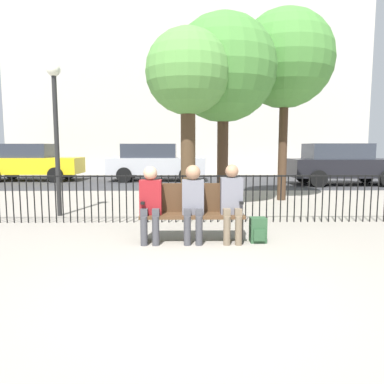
% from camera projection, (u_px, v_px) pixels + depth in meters
% --- Properties ---
extents(ground_plane, '(80.00, 80.00, 0.00)m').
position_uv_depth(ground_plane, '(195.00, 293.00, 3.89)').
color(ground_plane, gray).
extents(park_bench, '(1.64, 0.45, 0.92)m').
position_uv_depth(park_bench, '(192.00, 210.00, 6.00)').
color(park_bench, '#4C331E').
rests_on(park_bench, ground).
extents(seated_person_0, '(0.34, 0.39, 1.21)m').
position_uv_depth(seated_person_0, '(151.00, 200.00, 5.84)').
color(seated_person_0, '#3D3D42').
rests_on(seated_person_0, ground).
extents(seated_person_1, '(0.34, 0.39, 1.23)m').
position_uv_depth(seated_person_1, '(193.00, 199.00, 5.85)').
color(seated_person_1, '#3D3D42').
rests_on(seated_person_1, ground).
extents(seated_person_2, '(0.34, 0.39, 1.23)m').
position_uv_depth(seated_person_2, '(232.00, 199.00, 5.86)').
color(seated_person_2, brown).
rests_on(seated_person_2, ground).
extents(backpack, '(0.25, 0.26, 0.40)m').
position_uv_depth(backpack, '(258.00, 230.00, 5.93)').
color(backpack, '#284C2D').
rests_on(backpack, ground).
extents(fence_railing, '(9.01, 0.03, 0.95)m').
position_uv_depth(fence_railing, '(190.00, 195.00, 7.43)').
color(fence_railing, black).
rests_on(fence_railing, ground).
extents(tree_0, '(2.63, 2.63, 5.19)m').
position_uv_depth(tree_0, '(285.00, 60.00, 10.17)').
color(tree_0, '#422D1E').
rests_on(tree_0, ground).
extents(tree_1, '(1.90, 1.90, 4.11)m').
position_uv_depth(tree_1, '(188.00, 75.00, 8.30)').
color(tree_1, '#4C3823').
rests_on(tree_1, ground).
extents(tree_2, '(2.61, 2.61, 4.72)m').
position_uv_depth(tree_2, '(223.00, 69.00, 9.16)').
color(tree_2, '#422D1E').
rests_on(tree_2, ground).
extents(lamp_post, '(0.28, 0.28, 3.25)m').
position_uv_depth(lamp_post, '(55.00, 115.00, 7.95)').
color(lamp_post, black).
rests_on(lamp_post, ground).
extents(street_surface, '(24.00, 6.00, 0.01)m').
position_uv_depth(street_surface, '(188.00, 182.00, 15.80)').
color(street_surface, '#333335').
rests_on(street_surface, ground).
extents(parked_car_0, '(4.20, 1.94, 1.62)m').
position_uv_depth(parked_car_0, '(342.00, 163.00, 14.64)').
color(parked_car_0, black).
rests_on(parked_car_0, ground).
extents(parked_car_1, '(4.20, 1.94, 1.62)m').
position_uv_depth(parked_car_1, '(155.00, 162.00, 16.39)').
color(parked_car_1, '#B7B7BC').
rests_on(parked_car_1, ground).
extents(parked_car_2, '(4.20, 1.94, 1.62)m').
position_uv_depth(parked_car_2, '(30.00, 162.00, 16.41)').
color(parked_car_2, yellow).
rests_on(parked_car_2, ground).
extents(building_facade, '(20.00, 6.00, 16.08)m').
position_uv_depth(building_facade, '(187.00, 38.00, 22.75)').
color(building_facade, beige).
rests_on(building_facade, ground).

